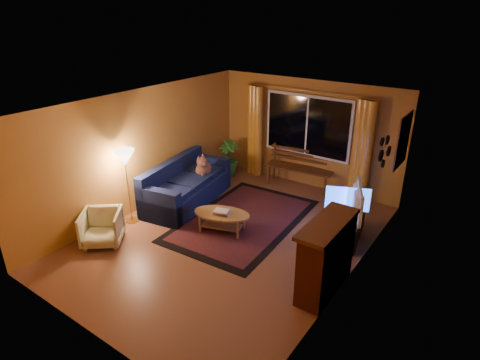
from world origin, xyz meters
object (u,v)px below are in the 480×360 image
Objects in this scene: armchair at (102,226)px; tv_console at (350,226)px; floor_lamp at (128,187)px; coffee_table at (222,222)px; sofa at (187,183)px; bench at (298,177)px.

armchair is 4.51m from tv_console.
floor_lamp reaches higher than coffee_table.
armchair is 2.19m from coffee_table.
bench is at bearing 43.63° from sofa.
armchair is 0.59× the size of tv_console.
floor_lamp is 1.28× the size of tv_console.
bench is 2.39m from tv_console.
armchair is at bearing -153.92° from tv_console.
floor_lamp is (-1.94, -3.42, 0.52)m from bench.
bench is at bearing 85.24° from coffee_table.
armchair reaches higher than coffee_table.
sofa is 2.08× the size of coffee_table.
coffee_table is at bearing 23.32° from floor_lamp.
coffee_table is (1.71, 0.74, -0.56)m from floor_lamp.
floor_lamp is at bearing -164.58° from tv_console.
floor_lamp reaches higher than armchair.
bench is 3.96m from floor_lamp.
coffee_table is at bearing 6.97° from armchair.
sofa is at bearing 158.28° from coffee_table.
sofa is 3.25× the size of armchair.
floor_lamp reaches higher than bench.
bench is 2.25× the size of armchair.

